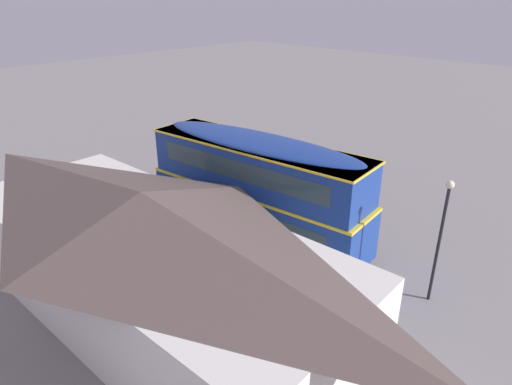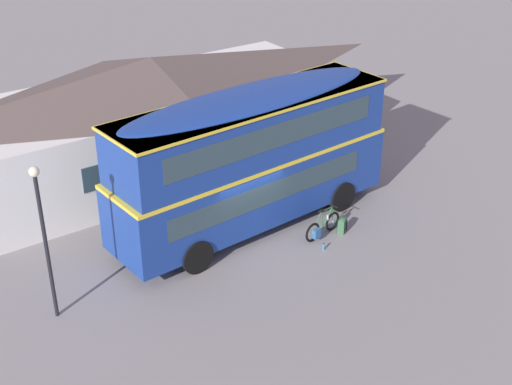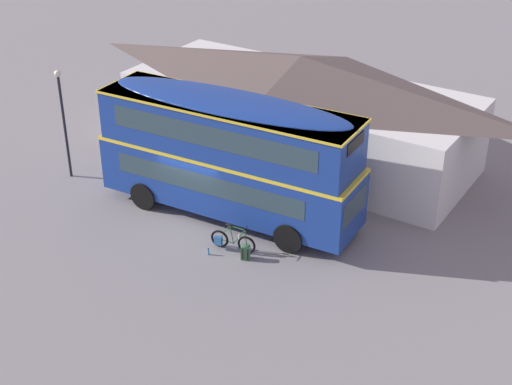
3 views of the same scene
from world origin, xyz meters
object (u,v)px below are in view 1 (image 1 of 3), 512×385
Objects in this scene: water_bottle_blue_sports at (279,211)px; touring_bicycle at (262,208)px; double_decker_bus at (258,186)px; backpack_on_ground at (254,204)px; street_lamp at (441,229)px.

touring_bicycle is at bearing 55.99° from water_bottle_blue_sports.
backpack_on_ground is at bearing -43.39° from double_decker_bus.
street_lamp is at bearing -170.50° from double_decker_bus.
double_decker_bus reaches higher than touring_bicycle.
double_decker_bus is at bearing 127.74° from touring_bicycle.
touring_bicycle is 0.76m from backpack_on_ground.
water_bottle_blue_sports is at bearing -68.66° from double_decker_bus.
street_lamp reaches higher than touring_bicycle.
backpack_on_ground is 1.33m from water_bottle_blue_sports.
backpack_on_ground is 2.16× the size of water_bottle_blue_sports.
street_lamp is (-8.89, 0.72, 2.51)m from touring_bicycle.
backpack_on_ground is at bearing -13.07° from touring_bicycle.
double_decker_bus is 39.47× the size of water_bottle_blue_sports.
double_decker_bus is 7.48m from street_lamp.
street_lamp is at bearing 174.70° from backpack_on_ground.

